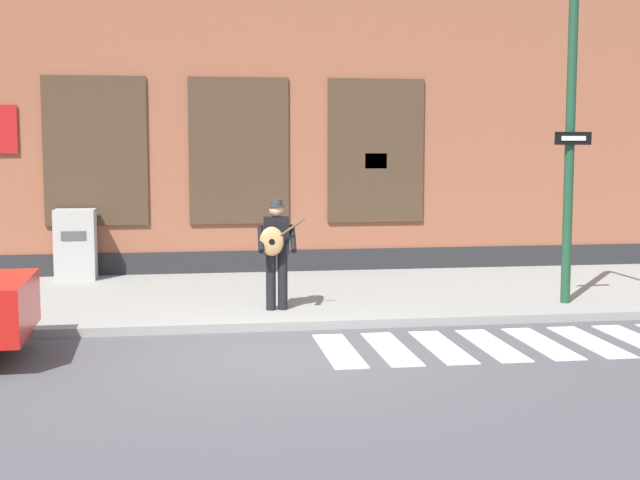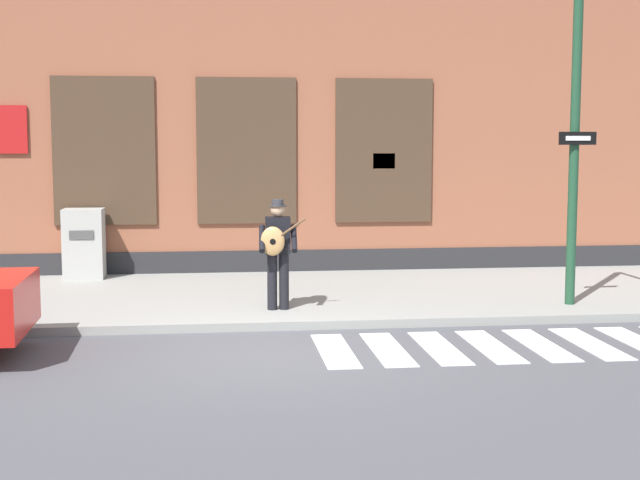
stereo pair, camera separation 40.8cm
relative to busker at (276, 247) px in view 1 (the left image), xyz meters
The scene contains 7 objects.
ground_plane 2.62m from the busker, 97.23° to the right, with size 160.00×160.00×0.00m, color #4C4C51.
sidewalk 1.89m from the busker, 100.88° to the left, with size 28.00×5.05×0.13m.
building_backdrop 6.48m from the busker, 92.83° to the left, with size 28.00×4.06×6.60m.
crosswalk 3.88m from the busker, 37.31° to the right, with size 5.20×1.90×0.01m.
busker is the anchor object (origin of this frame).
traffic_light 5.47m from the busker, 15.56° to the right, with size 0.60×3.27×5.07m.
utility_box 4.97m from the busker, 132.86° to the left, with size 0.73×0.61×1.31m.
Camera 1 is at (-1.04, -10.92, 2.65)m, focal length 50.00 mm.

